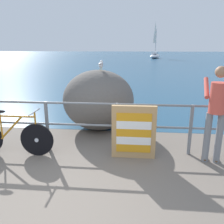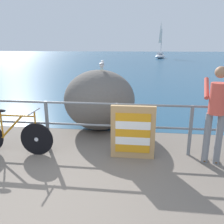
% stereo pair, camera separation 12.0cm
% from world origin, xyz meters
% --- Properties ---
extents(ground_plane, '(120.00, 120.00, 0.10)m').
position_xyz_m(ground_plane, '(0.00, 20.00, -0.05)').
color(ground_plane, '#6B6056').
extents(sea_surface, '(120.00, 90.00, 0.01)m').
position_xyz_m(sea_surface, '(0.00, 48.26, 0.00)').
color(sea_surface, navy).
rests_on(sea_surface, ground_plane).
extents(promenade_railing, '(7.34, 0.07, 1.02)m').
position_xyz_m(promenade_railing, '(0.00, 2.07, 0.64)').
color(promenade_railing, slate).
rests_on(promenade_railing, ground_plane).
extents(bicycle, '(1.70, 0.48, 0.92)m').
position_xyz_m(bicycle, '(-1.33, 1.72, 0.39)').
color(bicycle, black).
rests_on(bicycle, ground_plane).
extents(person_at_railing, '(0.53, 0.67, 1.78)m').
position_xyz_m(person_at_railing, '(2.52, 1.79, 0.99)').
color(person_at_railing, slate).
rests_on(person_at_railing, ground_plane).
extents(folded_deckchair_stack, '(0.84, 0.10, 1.04)m').
position_xyz_m(folded_deckchair_stack, '(1.07, 1.82, 0.52)').
color(folded_deckchair_stack, tan).
rests_on(folded_deckchair_stack, ground_plane).
extents(breakwater_boulder_main, '(1.81, 1.71, 1.53)m').
position_xyz_m(breakwater_boulder_main, '(0.15, 3.42, 0.77)').
color(breakwater_boulder_main, '#605B56').
rests_on(breakwater_boulder_main, ground).
extents(seagull, '(0.13, 0.34, 0.23)m').
position_xyz_m(seagull, '(0.24, 3.34, 1.67)').
color(seagull, gold).
rests_on(seagull, breakwater_boulder_main).
extents(sailboat, '(2.65, 4.58, 6.16)m').
position_xyz_m(sailboat, '(4.52, 40.41, 0.71)').
color(sailboat, white).
rests_on(sailboat, sea_surface).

